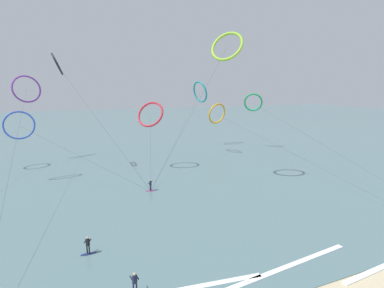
{
  "coord_description": "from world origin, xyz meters",
  "views": [
    {
      "loc": [
        -12.28,
        -7.9,
        14.78
      ],
      "look_at": [
        0.0,
        21.61,
        8.69
      ],
      "focal_mm": 27.4,
      "sensor_mm": 36.0,
      "label": 1
    }
  ],
  "objects_px": {
    "kite_violet": "(26,89)",
    "kite_charcoal": "(57,64)",
    "kite_amber": "(217,114)",
    "surfer_navy": "(88,246)",
    "surfer_magenta": "(150,186)",
    "surfer_coral": "(135,285)",
    "kite_cobalt": "(19,125)",
    "kite_lime": "(227,46)",
    "kite_crimson": "(150,114)",
    "kite_emerald": "(253,102)",
    "kite_teal": "(200,92)"
  },
  "relations": [
    {
      "from": "kite_violet",
      "to": "kite_charcoal",
      "type": "xyz_separation_m",
      "value": [
        6.2,
        -11.19,
        4.12
      ]
    },
    {
      "from": "surfer_magenta",
      "to": "kite_violet",
      "type": "bearing_deg",
      "value": 73.52
    },
    {
      "from": "surfer_coral",
      "to": "kite_lime",
      "type": "distance_m",
      "value": 33.39
    },
    {
      "from": "surfer_coral",
      "to": "kite_violet",
      "type": "relative_size",
      "value": 0.03
    },
    {
      "from": "kite_violet",
      "to": "kite_charcoal",
      "type": "bearing_deg",
      "value": -86.08
    },
    {
      "from": "surfer_navy",
      "to": "kite_violet",
      "type": "xyz_separation_m",
      "value": [
        -8.2,
        40.73,
        13.8
      ]
    },
    {
      "from": "surfer_navy",
      "to": "surfer_magenta",
      "type": "height_order",
      "value": "same"
    },
    {
      "from": "kite_emerald",
      "to": "kite_lime",
      "type": "bearing_deg",
      "value": 82.24
    },
    {
      "from": "surfer_coral",
      "to": "kite_amber",
      "type": "xyz_separation_m",
      "value": [
        31.74,
        48.55,
        7.52
      ]
    },
    {
      "from": "surfer_magenta",
      "to": "surfer_coral",
      "type": "bearing_deg",
      "value": -157.5
    },
    {
      "from": "kite_teal",
      "to": "kite_crimson",
      "type": "height_order",
      "value": "kite_teal"
    },
    {
      "from": "surfer_magenta",
      "to": "kite_cobalt",
      "type": "height_order",
      "value": "kite_cobalt"
    },
    {
      "from": "kite_charcoal",
      "to": "surfer_navy",
      "type": "bearing_deg",
      "value": -174.58
    },
    {
      "from": "surfer_coral",
      "to": "kite_teal",
      "type": "xyz_separation_m",
      "value": [
        22.77,
        39.44,
        13.19
      ]
    },
    {
      "from": "surfer_navy",
      "to": "kite_violet",
      "type": "distance_m",
      "value": 43.78
    },
    {
      "from": "kite_amber",
      "to": "kite_charcoal",
      "type": "bearing_deg",
      "value": 4.58
    },
    {
      "from": "kite_charcoal",
      "to": "kite_cobalt",
      "type": "distance_m",
      "value": 11.88
    },
    {
      "from": "kite_teal",
      "to": "kite_lime",
      "type": "xyz_separation_m",
      "value": [
        -4.62,
        -19.72,
        6.72
      ]
    },
    {
      "from": "kite_cobalt",
      "to": "kite_violet",
      "type": "bearing_deg",
      "value": 89.91
    },
    {
      "from": "kite_crimson",
      "to": "kite_cobalt",
      "type": "distance_m",
      "value": 20.63
    },
    {
      "from": "surfer_navy",
      "to": "kite_emerald",
      "type": "bearing_deg",
      "value": -88.16
    },
    {
      "from": "kite_violet",
      "to": "kite_lime",
      "type": "bearing_deg",
      "value": -68.69
    },
    {
      "from": "kite_lime",
      "to": "kite_teal",
      "type": "bearing_deg",
      "value": 130.29
    },
    {
      "from": "surfer_coral",
      "to": "kite_crimson",
      "type": "height_order",
      "value": "kite_crimson"
    },
    {
      "from": "surfer_magenta",
      "to": "kite_emerald",
      "type": "distance_m",
      "value": 38.17
    },
    {
      "from": "surfer_navy",
      "to": "kite_cobalt",
      "type": "distance_m",
      "value": 28.23
    },
    {
      "from": "surfer_navy",
      "to": "kite_amber",
      "type": "xyz_separation_m",
      "value": [
        34.56,
        41.76,
        7.52
      ]
    },
    {
      "from": "surfer_navy",
      "to": "kite_amber",
      "type": "bearing_deg",
      "value": -77.92
    },
    {
      "from": "kite_crimson",
      "to": "kite_amber",
      "type": "relative_size",
      "value": 0.27
    },
    {
      "from": "kite_teal",
      "to": "kite_cobalt",
      "type": "xyz_separation_m",
      "value": [
        -33.58,
        -6.91,
        -4.8
      ]
    },
    {
      "from": "surfer_magenta",
      "to": "kite_cobalt",
      "type": "xyz_separation_m",
      "value": [
        -17.41,
        11.72,
        8.38
      ]
    },
    {
      "from": "kite_crimson",
      "to": "kite_lime",
      "type": "distance_m",
      "value": 18.24
    },
    {
      "from": "kite_emerald",
      "to": "kite_lime",
      "type": "distance_m",
      "value": 29.95
    },
    {
      "from": "surfer_navy",
      "to": "surfer_coral",
      "type": "bearing_deg",
      "value": 164.2
    },
    {
      "from": "kite_crimson",
      "to": "kite_teal",
      "type": "bearing_deg",
      "value": 73.79
    },
    {
      "from": "kite_cobalt",
      "to": "kite_lime",
      "type": "relative_size",
      "value": 0.86
    },
    {
      "from": "kite_charcoal",
      "to": "kite_teal",
      "type": "bearing_deg",
      "value": -82.03
    },
    {
      "from": "kite_violet",
      "to": "kite_crimson",
      "type": "xyz_separation_m",
      "value": [
        20.81,
        -15.46,
        -4.39
      ]
    },
    {
      "from": "surfer_navy",
      "to": "kite_cobalt",
      "type": "bearing_deg",
      "value": -21.07
    },
    {
      "from": "kite_teal",
      "to": "kite_lime",
      "type": "distance_m",
      "value": 21.34
    },
    {
      "from": "kite_cobalt",
      "to": "kite_amber",
      "type": "relative_size",
      "value": 0.38
    },
    {
      "from": "surfer_coral",
      "to": "kite_cobalt",
      "type": "bearing_deg",
      "value": -99.08
    },
    {
      "from": "kite_violet",
      "to": "kite_crimson",
      "type": "bearing_deg",
      "value": -61.66
    },
    {
      "from": "kite_crimson",
      "to": "kite_amber",
      "type": "xyz_separation_m",
      "value": [
        21.95,
        16.48,
        -1.89
      ]
    },
    {
      "from": "surfer_navy",
      "to": "kite_emerald",
      "type": "distance_m",
      "value": 53.67
    },
    {
      "from": "kite_charcoal",
      "to": "kite_amber",
      "type": "relative_size",
      "value": 0.4
    },
    {
      "from": "surfer_coral",
      "to": "kite_amber",
      "type": "height_order",
      "value": "kite_amber"
    },
    {
      "from": "kite_emerald",
      "to": "kite_charcoal",
      "type": "relative_size",
      "value": 2.16
    },
    {
      "from": "surfer_magenta",
      "to": "kite_amber",
      "type": "height_order",
      "value": "kite_amber"
    },
    {
      "from": "kite_cobalt",
      "to": "surfer_coral",
      "type": "bearing_deg",
      "value": -72.53
    }
  ]
}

